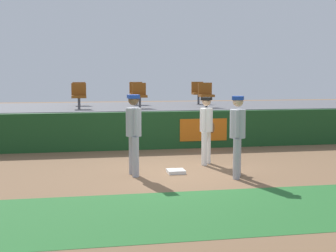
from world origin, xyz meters
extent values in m
plane|color=brown|center=(0.00, 0.00, 0.00)|extent=(60.00, 60.00, 0.00)
cube|color=#26662B|center=(0.00, -3.05, 0.00)|extent=(18.00, 2.80, 0.01)
cube|color=white|center=(0.06, 0.14, 0.04)|extent=(0.40, 0.40, 0.08)
cylinder|color=white|center=(1.12, 1.21, 0.42)|extent=(0.14, 0.14, 0.84)
cylinder|color=white|center=(0.95, 0.95, 0.42)|extent=(0.14, 0.14, 0.84)
cylinder|color=white|center=(1.04, 1.08, 1.14)|extent=(0.45, 0.45, 0.60)
sphere|color=tan|center=(1.04, 1.08, 1.61)|extent=(0.22, 0.22, 0.22)
cube|color=black|center=(1.04, 1.08, 1.68)|extent=(0.32, 0.32, 0.08)
cylinder|color=white|center=(1.14, 1.25, 1.16)|extent=(0.09, 0.09, 0.56)
cylinder|color=white|center=(0.93, 0.92, 1.16)|extent=(0.09, 0.09, 0.56)
ellipsoid|color=brown|center=(1.22, 1.19, 0.92)|extent=(0.21, 0.23, 0.28)
cylinder|color=#9EA3AD|center=(-0.96, 0.22, 0.45)|extent=(0.15, 0.15, 0.90)
cylinder|color=#9EA3AD|center=(-0.92, -0.11, 0.45)|extent=(0.15, 0.15, 0.90)
cylinder|color=#9EA3AD|center=(-0.94, 0.05, 1.22)|extent=(0.39, 0.39, 0.64)
sphere|color=brown|center=(-0.94, 0.05, 1.72)|extent=(0.24, 0.24, 0.24)
cube|color=#193899|center=(-0.94, 0.05, 1.80)|extent=(0.28, 0.28, 0.08)
cylinder|color=#9EA3AD|center=(-0.96, 0.26, 1.24)|extent=(0.09, 0.09, 0.60)
cylinder|color=#9EA3AD|center=(-0.91, -0.16, 1.24)|extent=(0.09, 0.09, 0.60)
cylinder|color=#9EA3AD|center=(1.36, -0.45, 0.45)|extent=(0.15, 0.15, 0.89)
cylinder|color=#9EA3AD|center=(1.23, -0.75, 0.45)|extent=(0.15, 0.15, 0.89)
cylinder|color=#9EA3AD|center=(1.29, -0.60, 1.21)|extent=(0.45, 0.45, 0.63)
sphere|color=tan|center=(1.29, -0.60, 1.70)|extent=(0.23, 0.23, 0.23)
cube|color=#193899|center=(1.29, -0.60, 1.78)|extent=(0.32, 0.32, 0.08)
cylinder|color=#9EA3AD|center=(1.38, -0.40, 1.23)|extent=(0.09, 0.09, 0.59)
cylinder|color=#9EA3AD|center=(1.21, -0.79, 1.23)|extent=(0.09, 0.09, 0.59)
cube|color=#19471E|center=(0.00, 3.83, 0.58)|extent=(18.00, 0.24, 1.15)
cube|color=orange|center=(1.66, 3.71, 0.58)|extent=(1.50, 0.02, 0.69)
cube|color=#59595E|center=(0.00, 6.40, 0.58)|extent=(18.00, 4.80, 1.17)
cylinder|color=#4C4C51|center=(2.34, 7.00, 1.37)|extent=(0.08, 0.08, 0.40)
cube|color=#8C4714|center=(2.34, 7.00, 1.57)|extent=(0.45, 0.44, 0.08)
cube|color=#8C4714|center=(2.34, 7.19, 1.81)|extent=(0.45, 0.06, 0.40)
cylinder|color=#4C4C51|center=(2.15, 5.20, 1.37)|extent=(0.08, 0.08, 0.40)
cube|color=#8C4714|center=(2.15, 5.20, 1.57)|extent=(0.48, 0.44, 0.08)
cube|color=#8C4714|center=(2.15, 5.39, 1.81)|extent=(0.48, 0.06, 0.40)
cylinder|color=#4C4C51|center=(-0.02, 7.00, 1.37)|extent=(0.08, 0.08, 0.40)
cube|color=#8C4714|center=(-0.02, 7.00, 1.57)|extent=(0.47, 0.44, 0.08)
cube|color=#8C4714|center=(-0.02, 7.19, 1.81)|extent=(0.47, 0.06, 0.40)
cylinder|color=#4C4C51|center=(-0.13, 5.20, 1.37)|extent=(0.08, 0.08, 0.40)
cube|color=#8C4714|center=(-0.13, 5.20, 1.57)|extent=(0.46, 0.44, 0.08)
cube|color=#8C4714|center=(-0.13, 5.39, 1.81)|extent=(0.46, 0.06, 0.40)
cylinder|color=#4C4C51|center=(-2.12, 5.20, 1.37)|extent=(0.08, 0.08, 0.40)
cube|color=#8C4714|center=(-2.12, 5.20, 1.57)|extent=(0.48, 0.44, 0.08)
cube|color=#8C4714|center=(-2.12, 5.39, 1.81)|extent=(0.48, 0.06, 0.40)
cylinder|color=#4C4C51|center=(-2.10, 7.00, 1.37)|extent=(0.08, 0.08, 0.40)
cube|color=#8C4714|center=(-2.10, 7.00, 1.57)|extent=(0.46, 0.44, 0.08)
cube|color=#8C4714|center=(-2.10, 7.19, 1.81)|extent=(0.46, 0.06, 0.40)
camera|label=1|loc=(-2.19, -10.74, 2.31)|focal=51.75mm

